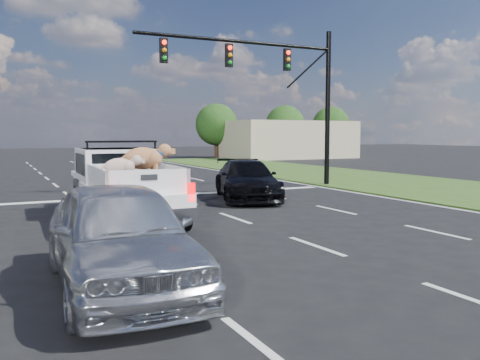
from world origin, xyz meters
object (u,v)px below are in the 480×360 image
object	(u,v)px
traffic_signal	(283,80)
pickup_truck	(123,183)
silver_sedan	(120,235)

from	to	relation	value
traffic_signal	pickup_truck	distance (m)	10.52
silver_sedan	pickup_truck	bearing A→B (deg)	78.75
pickup_truck	silver_sedan	xyz separation A→B (m)	(-1.54, -6.28, -0.20)
traffic_signal	silver_sedan	world-z (taller)	traffic_signal
traffic_signal	pickup_truck	bearing A→B (deg)	-147.53
pickup_truck	silver_sedan	world-z (taller)	pickup_truck
pickup_truck	traffic_signal	bearing A→B (deg)	34.34
pickup_truck	silver_sedan	distance (m)	6.47
pickup_truck	silver_sedan	size ratio (longest dim) A/B	1.22
traffic_signal	pickup_truck	xyz separation A→B (m)	(-8.31, -5.29, -3.69)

